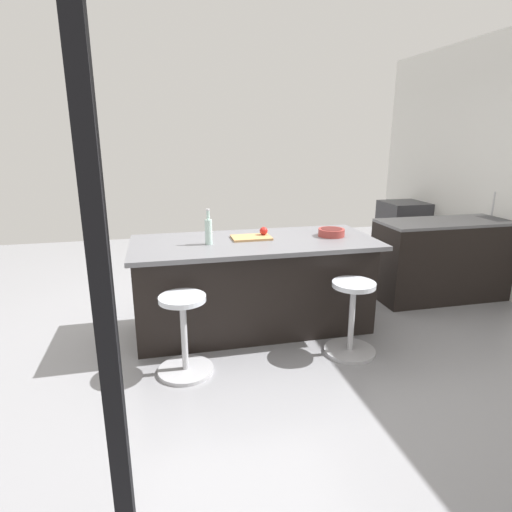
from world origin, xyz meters
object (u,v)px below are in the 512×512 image
at_px(kitchen_island, 254,284).
at_px(fruit_bowl, 331,232).
at_px(stool_middle, 184,337).
at_px(water_bottle, 209,231).
at_px(oven_range, 402,231).
at_px(stool_by_window, 352,320).
at_px(cutting_board, 251,238).
at_px(apple_red, 264,231).

bearing_deg(kitchen_island, fruit_bowl, 177.06).
relative_size(stool_middle, water_bottle, 2.05).
relative_size(oven_range, fruit_bowl, 3.51).
height_order(stool_by_window, water_bottle, water_bottle).
bearing_deg(water_bottle, cutting_board, -163.12).
bearing_deg(stool_middle, kitchen_island, -136.73).
xyz_separation_m(stool_by_window, fruit_bowl, (-0.05, -0.62, 0.63)).
bearing_deg(stool_by_window, water_bottle, -26.75).
bearing_deg(apple_red, water_bottle, 17.25).
bearing_deg(fruit_bowl, oven_range, -135.94).
distance_m(water_bottle, fruit_bowl, 1.17).
height_order(stool_middle, fruit_bowl, fruit_bowl).
bearing_deg(water_bottle, kitchen_island, -167.53).
height_order(kitchen_island, water_bottle, water_bottle).
xyz_separation_m(kitchen_island, stool_by_window, (-0.70, 0.66, -0.15)).
bearing_deg(fruit_bowl, stool_middle, 23.24).
bearing_deg(apple_red, stool_middle, 42.01).
distance_m(oven_range, kitchen_island, 3.27).
height_order(kitchen_island, apple_red, apple_red).
bearing_deg(stool_by_window, kitchen_island, -43.27).
xyz_separation_m(stool_by_window, water_bottle, (1.12, -0.57, 0.71)).
height_order(oven_range, fruit_bowl, fruit_bowl).
bearing_deg(stool_by_window, stool_middle, 0.00).
distance_m(kitchen_island, apple_red, 0.51).
height_order(kitchen_island, stool_middle, kitchen_island).
distance_m(oven_range, water_bottle, 3.72).
bearing_deg(cutting_board, fruit_bowl, 174.86).
bearing_deg(fruit_bowl, water_bottle, 2.70).
xyz_separation_m(kitchen_island, apple_red, (-0.11, -0.07, 0.50)).
xyz_separation_m(cutting_board, fruit_bowl, (-0.76, 0.07, 0.03)).
relative_size(cutting_board, fruit_bowl, 1.45).
bearing_deg(cutting_board, apple_red, -161.58).
bearing_deg(water_bottle, stool_by_window, 153.25).
bearing_deg(stool_middle, apple_red, -137.99).
relative_size(kitchen_island, fruit_bowl, 8.95).
bearing_deg(apple_red, cutting_board, 18.42).
bearing_deg(cutting_board, stool_middle, 45.19).
bearing_deg(kitchen_island, water_bottle, 12.47).
bearing_deg(stool_middle, cutting_board, -134.81).
height_order(kitchen_island, fruit_bowl, fruit_bowl).
distance_m(stool_by_window, fruit_bowl, 0.88).
bearing_deg(apple_red, kitchen_island, 32.87).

